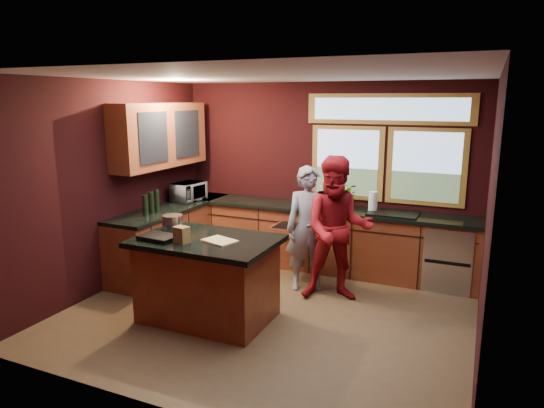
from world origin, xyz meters
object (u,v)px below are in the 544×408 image
Objects in this scene: island at (207,278)px; person_grey at (309,229)px; person_red at (338,229)px; stock_pot at (173,222)px; cutting_board at (220,241)px.

person_grey is (0.74, 1.30, 0.34)m from island.
person_red is 1.99m from stock_pot.
cutting_board is at bearing -14.04° from island.
person_grey is at bearing 68.23° from cutting_board.
person_red is 7.49× the size of stock_pot.
island is at bearing 165.96° from cutting_board.
cutting_board reaches higher than island.
cutting_board is 1.46× the size of stock_pot.
person_red is at bearing -45.02° from person_grey.
person_grey is at bearing 60.36° from island.
stock_pot is (-1.29, -1.15, 0.22)m from person_grey.
person_grey is at bearing 41.69° from stock_pot.
cutting_board is at bearing -148.20° from person_red.
person_red reaches higher than stock_pot.
person_red is at bearing 29.76° from stock_pot.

